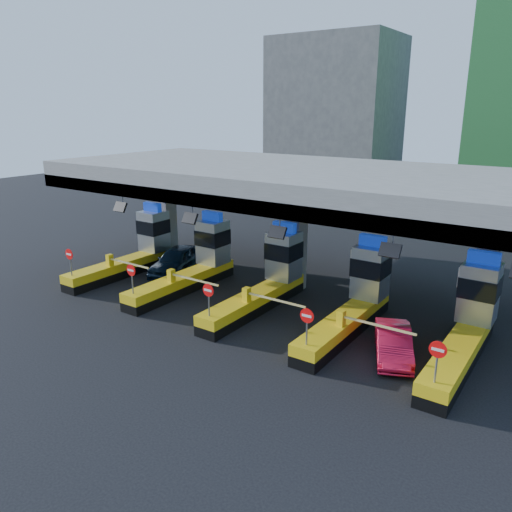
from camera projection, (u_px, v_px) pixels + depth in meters
The scene contains 10 objects.
ground at pixel (265, 305), 26.43m from camera, with size 120.00×120.00×0.00m, color black.
toll_canopy at pixel (295, 183), 26.95m from camera, with size 28.00×12.09×7.00m.
toll_lane_far_left at pixel (137, 249), 31.70m from camera, with size 4.43×8.00×4.16m.
toll_lane_left at pixel (197, 262), 28.97m from camera, with size 4.43×8.00×4.16m.
toll_lane_center at pixel (269, 278), 26.25m from camera, with size 4.43×8.00×4.16m.
toll_lane_right at pixel (357, 298), 23.53m from camera, with size 4.43×8.00×4.16m.
toll_lane_far_right at pixel (469, 323), 20.80m from camera, with size 4.43×8.00×4.16m.
bg_building_concrete at pixel (334, 117), 59.89m from camera, with size 14.00×10.00×18.00m, color #4C4C49.
van at pixel (177, 260), 31.29m from camera, with size 1.97×4.91×1.67m, color black.
red_car at pixel (393, 343), 20.70m from camera, with size 1.38×3.95×1.30m, color #B40D29.
Camera 1 is at (13.56, -20.53, 10.02)m, focal length 35.00 mm.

